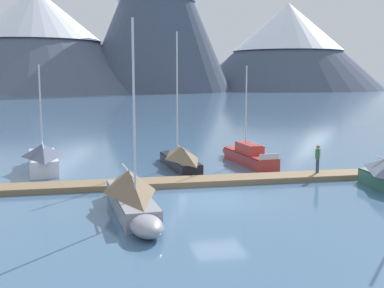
# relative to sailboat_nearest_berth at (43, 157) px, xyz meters

# --- Properties ---
(ground_plane) EXTENTS (700.00, 700.00, 0.00)m
(ground_plane) POSITION_rel_sailboat_nearest_berth_xyz_m (9.04, -10.25, -0.85)
(ground_plane) COLOR #426689
(mountain_central_massif) EXTENTS (89.84, 89.84, 38.47)m
(mountain_central_massif) POSITION_rel_sailboat_nearest_berth_xyz_m (-13.87, 162.55, 19.58)
(mountain_central_massif) COLOR #4C566B
(mountain_central_massif) RESTS_ON ground
(mountain_east_summit) EXTENTS (83.31, 83.31, 37.34)m
(mountain_east_summit) POSITION_rel_sailboat_nearest_berth_xyz_m (90.79, 169.26, 19.12)
(mountain_east_summit) COLOR #424C60
(mountain_east_summit) RESTS_ON ground
(dock) EXTENTS (23.38, 2.39, 0.30)m
(dock) POSITION_rel_sailboat_nearest_berth_xyz_m (9.04, -6.25, -0.70)
(dock) COLOR #846B4C
(dock) RESTS_ON ground
(sailboat_nearest_berth) EXTENTS (2.40, 7.07, 6.82)m
(sailboat_nearest_berth) POSITION_rel_sailboat_nearest_berth_xyz_m (0.00, 0.00, 0.00)
(sailboat_nearest_berth) COLOR silver
(sailboat_nearest_berth) RESTS_ON ground
(sailboat_second_berth) EXTENTS (2.06, 7.92, 8.45)m
(sailboat_second_berth) POSITION_rel_sailboat_nearest_berth_xyz_m (4.71, -11.31, 0.01)
(sailboat_second_berth) COLOR #93939E
(sailboat_second_berth) RESTS_ON ground
(sailboat_mid_dock_port) EXTENTS (1.94, 7.14, 8.94)m
(sailboat_mid_dock_port) POSITION_rel_sailboat_nearest_berth_xyz_m (8.81, -1.44, -0.11)
(sailboat_mid_dock_port) COLOR black
(sailboat_mid_dock_port) RESTS_ON ground
(sailboat_mid_dock_starboard) EXTENTS (2.01, 7.56, 6.78)m
(sailboat_mid_dock_starboard) POSITION_rel_sailboat_nearest_berth_xyz_m (13.81, -0.53, -0.29)
(sailboat_mid_dock_starboard) COLOR #B2332D
(sailboat_mid_dock_starboard) RESTS_ON ground
(person_on_dock) EXTENTS (0.41, 0.48, 1.69)m
(person_on_dock) POSITION_rel_sailboat_nearest_berth_xyz_m (16.32, -6.24, 0.41)
(person_on_dock) COLOR #384256
(person_on_dock) RESTS_ON dock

